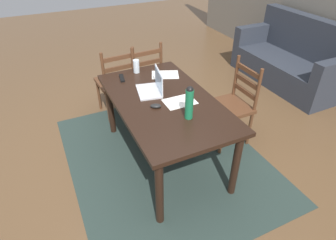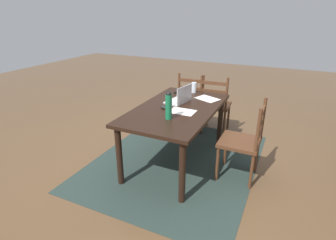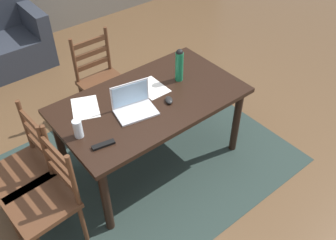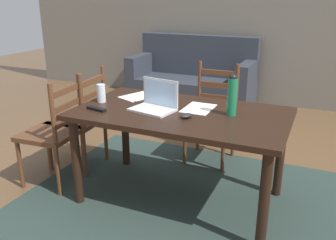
# 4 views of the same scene
# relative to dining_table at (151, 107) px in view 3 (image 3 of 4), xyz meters

# --- Properties ---
(ground_plane) EXTENTS (14.00, 14.00, 0.00)m
(ground_plane) POSITION_rel_dining_table_xyz_m (0.00, 0.00, -0.65)
(ground_plane) COLOR brown
(area_rug) EXTENTS (2.43, 1.98, 0.01)m
(area_rug) POSITION_rel_dining_table_xyz_m (0.00, 0.00, -0.65)
(area_rug) COLOR #283833
(area_rug) RESTS_ON ground
(dining_table) EXTENTS (1.59, 0.91, 0.75)m
(dining_table) POSITION_rel_dining_table_xyz_m (0.00, 0.00, 0.00)
(dining_table) COLOR black
(dining_table) RESTS_ON ground
(chair_far_head) EXTENTS (0.44, 0.44, 0.95)m
(chair_far_head) POSITION_rel_dining_table_xyz_m (0.00, 0.83, -0.19)
(chair_far_head) COLOR #56331E
(chair_far_head) RESTS_ON ground
(chair_left_near) EXTENTS (0.47, 0.47, 0.95)m
(chair_left_near) POSITION_rel_dining_table_xyz_m (-1.08, -0.18, -0.19)
(chair_left_near) COLOR #56331E
(chair_left_near) RESTS_ON ground
(chair_left_far) EXTENTS (0.47, 0.47, 0.95)m
(chair_left_far) POSITION_rel_dining_table_xyz_m (-1.08, 0.18, -0.19)
(chair_left_far) COLOR #56331E
(chair_left_far) RESTS_ON ground
(laptop) EXTENTS (0.36, 0.28, 0.23)m
(laptop) POSITION_rel_dining_table_xyz_m (-0.19, -0.03, 0.15)
(laptop) COLOR silver
(laptop) RESTS_ON dining_table
(water_bottle) EXTENTS (0.07, 0.07, 0.31)m
(water_bottle) POSITION_rel_dining_table_xyz_m (0.37, 0.06, 0.25)
(water_bottle) COLOR #197247
(water_bottle) RESTS_ON dining_table
(drinking_glass) EXTENTS (0.07, 0.07, 0.15)m
(drinking_glass) POSITION_rel_dining_table_xyz_m (-0.68, -0.03, 0.17)
(drinking_glass) COLOR silver
(drinking_glass) RESTS_ON dining_table
(computer_mouse) EXTENTS (0.10, 0.12, 0.03)m
(computer_mouse) POSITION_rel_dining_table_xyz_m (0.10, -0.13, 0.11)
(computer_mouse) COLOR black
(computer_mouse) RESTS_ON dining_table
(tv_remote) EXTENTS (0.18, 0.07, 0.02)m
(tv_remote) POSITION_rel_dining_table_xyz_m (-0.60, -0.23, 0.10)
(tv_remote) COLOR black
(tv_remote) RESTS_ON dining_table
(paper_stack_left) EXTENTS (0.31, 0.35, 0.00)m
(paper_stack_left) POSITION_rel_dining_table_xyz_m (-0.48, 0.23, 0.09)
(paper_stack_left) COLOR white
(paper_stack_left) RESTS_ON dining_table
(paper_stack_right) EXTENTS (0.21, 0.30, 0.00)m
(paper_stack_right) POSITION_rel_dining_table_xyz_m (0.10, 0.12, 0.09)
(paper_stack_right) COLOR white
(paper_stack_right) RESTS_ON dining_table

